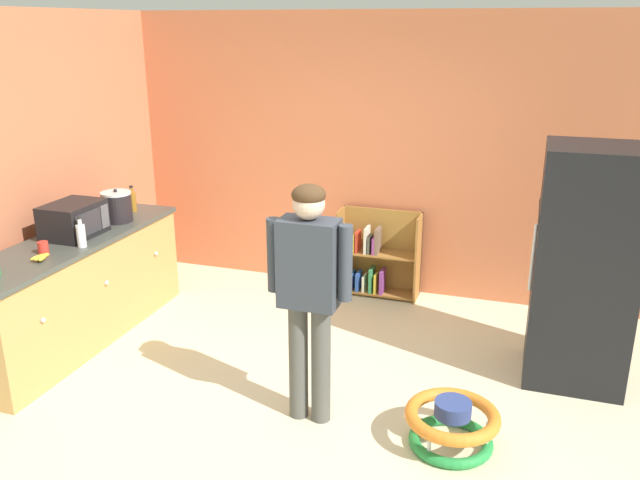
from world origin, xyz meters
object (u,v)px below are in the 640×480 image
kitchen_counter (76,290)px  crock_pot (117,207)px  banana_bunch (42,257)px  red_cup (43,248)px  amber_bottle (132,201)px  teal_cup (120,208)px  clear_bottle (81,235)px  white_cup (117,203)px  bookshelf (374,258)px  baby_walker (452,424)px  refrigerator (584,267)px  standing_person (309,283)px  microwave (74,220)px

kitchen_counter → crock_pot: (0.08, 0.57, 0.58)m
banana_bunch → red_cup: size_ratio=1.64×
amber_bottle → teal_cup: bearing=-134.8°
clear_bottle → white_cup: clear_bottle is taller
bookshelf → baby_walker: bookshelf is taller
banana_bunch → amber_bottle: amber_bottle is taller
refrigerator → standing_person: size_ratio=1.08×
clear_bottle → white_cup: bearing=111.4°
crock_pot → clear_bottle: crock_pot is taller
bookshelf → amber_bottle: (-2.12, -0.88, 0.63)m
red_cup → white_cup: 1.32m
bookshelf → crock_pot: bearing=-149.7°
clear_bottle → teal_cup: size_ratio=2.59×
teal_cup → white_cup: size_ratio=1.00×
bookshelf → microwave: (-2.15, -1.68, 0.67)m
baby_walker → white_cup: white_cup is taller
red_cup → bookshelf: bearing=45.4°
standing_person → clear_bottle: bearing=169.7°
refrigerator → microwave: 4.02m
baby_walker → banana_bunch: size_ratio=3.87×
standing_person → white_cup: 2.84m
standing_person → crock_pot: bearing=154.0°
standing_person → amber_bottle: size_ratio=6.68×
kitchen_counter → microwave: bearing=98.0°
red_cup → crock_pot: bearing=88.0°
standing_person → microwave: standing_person is taller
bookshelf → standing_person: 2.35m
kitchen_counter → crock_pot: crock_pot is taller
microwave → standing_person: bearing=-14.6°
refrigerator → standing_person: bearing=-146.0°
bookshelf → white_cup: white_cup is taller
standing_person → white_cup: bearing=149.5°
kitchen_counter → baby_walker: 3.26m
standing_person → amber_bottle: standing_person is taller
banana_bunch → amber_bottle: size_ratio=0.63×
baby_walker → red_cup: size_ratio=6.36×
white_cup → bookshelf: bearing=19.5°
standing_person → clear_bottle: (-2.02, 0.37, 0.01)m
microwave → teal_cup: microwave is taller
bookshelf → microwave: bearing=-142.0°
clear_bottle → red_cup: 0.29m
refrigerator → bookshelf: (-1.83, 1.11, -0.52)m
teal_cup → refrigerator: bearing=-1.9°
microwave → banana_bunch: microwave is taller
amber_bottle → red_cup: amber_bottle is taller
kitchen_counter → clear_bottle: clear_bottle is taller
bookshelf → microwave: microwave is taller
amber_bottle → teal_cup: (-0.09, -0.09, -0.05)m
microwave → crock_pot: (0.09, 0.47, -0.01)m
amber_bottle → kitchen_counter: bearing=-91.1°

